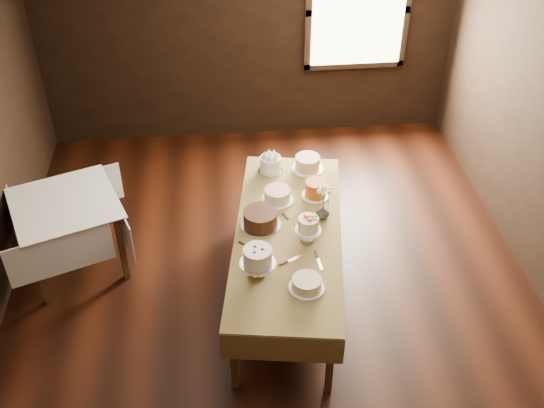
{
  "coord_description": "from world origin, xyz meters",
  "views": [
    {
      "loc": [
        -0.45,
        -4.25,
        4.41
      ],
      "look_at": [
        0.0,
        0.2,
        0.95
      ],
      "focal_mm": 42.35,
      "sensor_mm": 36.0,
      "label": 1
    }
  ],
  "objects_px": {
    "cake_server_c": "(279,209)",
    "cake_server_e": "(254,249)",
    "cake_caramel": "(316,189)",
    "cake_lattice": "(277,196)",
    "cake_meringue": "(271,164)",
    "cake_speckled": "(308,164)",
    "side_table": "(66,211)",
    "cake_server_d": "(314,216)",
    "cake_chocolate": "(260,218)",
    "flower_vase": "(323,212)",
    "cake_swirl": "(258,263)",
    "cake_server_b": "(320,264)",
    "cake_server_a": "(295,258)",
    "cake_cream": "(307,284)",
    "display_table": "(288,237)",
    "cake_flowers": "(308,230)"
  },
  "relations": [
    {
      "from": "cake_speckled",
      "to": "cake_server_e",
      "type": "xyz_separation_m",
      "value": [
        -0.63,
        -1.16,
        -0.07
      ]
    },
    {
      "from": "cake_server_d",
      "to": "flower_vase",
      "type": "bearing_deg",
      "value": -48.44
    },
    {
      "from": "cake_server_e",
      "to": "cake_caramel",
      "type": "bearing_deg",
      "value": 89.93
    },
    {
      "from": "cake_swirl",
      "to": "cake_server_b",
      "type": "height_order",
      "value": "cake_swirl"
    },
    {
      "from": "side_table",
      "to": "cake_server_b",
      "type": "xyz_separation_m",
      "value": [
        2.24,
        -1.0,
        0.04
      ]
    },
    {
      "from": "cake_cream",
      "to": "cake_server_c",
      "type": "bearing_deg",
      "value": 95.88
    },
    {
      "from": "cake_chocolate",
      "to": "cake_server_a",
      "type": "relative_size",
      "value": 1.78
    },
    {
      "from": "cake_chocolate",
      "to": "cake_lattice",
      "type": "bearing_deg",
      "value": 60.85
    },
    {
      "from": "cake_swirl",
      "to": "cake_server_c",
      "type": "relative_size",
      "value": 1.31
    },
    {
      "from": "cake_server_d",
      "to": "flower_vase",
      "type": "height_order",
      "value": "flower_vase"
    },
    {
      "from": "cake_speckled",
      "to": "cake_server_a",
      "type": "xyz_separation_m",
      "value": [
        -0.29,
        -1.3,
        -0.07
      ]
    },
    {
      "from": "cake_lattice",
      "to": "cake_caramel",
      "type": "relative_size",
      "value": 1.29
    },
    {
      "from": "cake_meringue",
      "to": "cake_lattice",
      "type": "bearing_deg",
      "value": -88.21
    },
    {
      "from": "cake_server_e",
      "to": "cake_speckled",
      "type": "bearing_deg",
      "value": 103.69
    },
    {
      "from": "cake_lattice",
      "to": "cake_server_e",
      "type": "distance_m",
      "value": 0.73
    },
    {
      "from": "display_table",
      "to": "cake_cream",
      "type": "height_order",
      "value": "cake_cream"
    },
    {
      "from": "cake_lattice",
      "to": "flower_vase",
      "type": "xyz_separation_m",
      "value": [
        0.38,
        -0.3,
        0.01
      ]
    },
    {
      "from": "cake_server_c",
      "to": "cake_server_e",
      "type": "height_order",
      "value": "same"
    },
    {
      "from": "side_table",
      "to": "cake_chocolate",
      "type": "height_order",
      "value": "cake_chocolate"
    },
    {
      "from": "cake_speckled",
      "to": "cake_chocolate",
      "type": "distance_m",
      "value": 0.99
    },
    {
      "from": "cake_lattice",
      "to": "cake_cream",
      "type": "height_order",
      "value": "cake_lattice"
    },
    {
      "from": "side_table",
      "to": "cake_cream",
      "type": "relative_size",
      "value": 4.16
    },
    {
      "from": "display_table",
      "to": "cake_server_c",
      "type": "distance_m",
      "value": 0.34
    },
    {
      "from": "cake_speckled",
      "to": "cake_server_b",
      "type": "xyz_separation_m",
      "value": [
        -0.1,
        -1.39,
        -0.07
      ]
    },
    {
      "from": "cake_server_e",
      "to": "side_table",
      "type": "bearing_deg",
      "value": -161.89
    },
    {
      "from": "cake_server_a",
      "to": "cake_server_d",
      "type": "xyz_separation_m",
      "value": [
        0.24,
        0.54,
        0.0
      ]
    },
    {
      "from": "side_table",
      "to": "flower_vase",
      "type": "xyz_separation_m",
      "value": [
        2.36,
        -0.39,
        0.1
      ]
    },
    {
      "from": "side_table",
      "to": "cake_caramel",
      "type": "distance_m",
      "value": 2.35
    },
    {
      "from": "cake_caramel",
      "to": "cake_lattice",
      "type": "bearing_deg",
      "value": -175.33
    },
    {
      "from": "side_table",
      "to": "cake_server_d",
      "type": "relative_size",
      "value": 5.04
    },
    {
      "from": "cake_meringue",
      "to": "cake_speckled",
      "type": "xyz_separation_m",
      "value": [
        0.37,
        -0.01,
        -0.01
      ]
    },
    {
      "from": "side_table",
      "to": "cake_speckled",
      "type": "bearing_deg",
      "value": 9.57
    },
    {
      "from": "cake_swirl",
      "to": "cake_server_e",
      "type": "xyz_separation_m",
      "value": [
        -0.01,
        0.29,
        -0.12
      ]
    },
    {
      "from": "cake_server_c",
      "to": "flower_vase",
      "type": "relative_size",
      "value": 1.83
    },
    {
      "from": "cake_speckled",
      "to": "cake_flowers",
      "type": "distance_m",
      "value": 1.07
    },
    {
      "from": "cake_server_b",
      "to": "cake_server_e",
      "type": "bearing_deg",
      "value": -117.49
    },
    {
      "from": "cake_swirl",
      "to": "cake_server_c",
      "type": "bearing_deg",
      "value": 72.17
    },
    {
      "from": "cake_speckled",
      "to": "cake_server_b",
      "type": "distance_m",
      "value": 1.4
    },
    {
      "from": "cake_speckled",
      "to": "cake_swirl",
      "type": "xyz_separation_m",
      "value": [
        -0.62,
        -1.45,
        0.05
      ]
    },
    {
      "from": "cake_server_b",
      "to": "cake_server_e",
      "type": "relative_size",
      "value": 1.0
    },
    {
      "from": "cake_meringue",
      "to": "cake_server_a",
      "type": "height_order",
      "value": "cake_meringue"
    },
    {
      "from": "cake_server_a",
      "to": "side_table",
      "type": "bearing_deg",
      "value": 129.45
    },
    {
      "from": "cake_server_d",
      "to": "flower_vase",
      "type": "relative_size",
      "value": 1.83
    },
    {
      "from": "cake_speckled",
      "to": "cake_server_c",
      "type": "xyz_separation_m",
      "value": [
        -0.36,
        -0.63,
        -0.07
      ]
    },
    {
      "from": "cake_flowers",
      "to": "flower_vase",
      "type": "distance_m",
      "value": 0.33
    },
    {
      "from": "cake_server_c",
      "to": "cake_server_e",
      "type": "relative_size",
      "value": 1.0
    },
    {
      "from": "cake_chocolate",
      "to": "cake_server_c",
      "type": "xyz_separation_m",
      "value": [
        0.19,
        0.2,
        -0.07
      ]
    },
    {
      "from": "cake_server_b",
      "to": "cake_swirl",
      "type": "bearing_deg",
      "value": -87.4
    },
    {
      "from": "cake_server_c",
      "to": "flower_vase",
      "type": "height_order",
      "value": "flower_vase"
    },
    {
      "from": "side_table",
      "to": "cake_server_b",
      "type": "relative_size",
      "value": 5.04
    }
  ]
}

